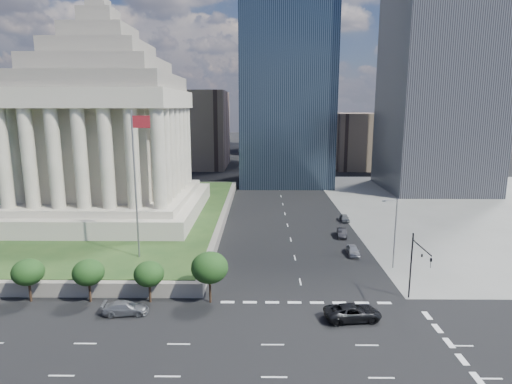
{
  "coord_description": "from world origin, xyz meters",
  "views": [
    {
      "loc": [
        -5.17,
        -32.17,
        22.33
      ],
      "look_at": [
        -5.69,
        14.8,
        12.94
      ],
      "focal_mm": 30.0,
      "sensor_mm": 36.0,
      "label": 1
    }
  ],
  "objects_px": {
    "war_memorial": "(105,112)",
    "suv_grey": "(126,308)",
    "parked_sedan_far": "(345,218)",
    "street_lamp_north": "(394,229)",
    "traffic_signal_ne": "(417,261)",
    "parked_sedan_near": "(353,250)",
    "parked_sedan_mid": "(342,233)",
    "pickup_truck": "(353,312)",
    "flagpole": "(136,177)"
  },
  "relations": [
    {
      "from": "pickup_truck",
      "to": "parked_sedan_mid",
      "type": "distance_m",
      "value": 29.95
    },
    {
      "from": "street_lamp_north",
      "to": "parked_sedan_mid",
      "type": "relative_size",
      "value": 2.29
    },
    {
      "from": "traffic_signal_ne",
      "to": "pickup_truck",
      "type": "height_order",
      "value": "traffic_signal_ne"
    },
    {
      "from": "traffic_signal_ne",
      "to": "parked_sedan_near",
      "type": "xyz_separation_m",
      "value": [
        -3.5,
        16.69,
        -4.52
      ]
    },
    {
      "from": "flagpole",
      "to": "street_lamp_north",
      "type": "xyz_separation_m",
      "value": [
        35.16,
        1.0,
        -7.45
      ]
    },
    {
      "from": "traffic_signal_ne",
      "to": "parked_sedan_near",
      "type": "bearing_deg",
      "value": 101.84
    },
    {
      "from": "flagpole",
      "to": "parked_sedan_far",
      "type": "bearing_deg",
      "value": 38.02
    },
    {
      "from": "parked_sedan_far",
      "to": "war_memorial",
      "type": "bearing_deg",
      "value": -175.63
    },
    {
      "from": "street_lamp_north",
      "to": "war_memorial",
      "type": "bearing_deg",
      "value": 154.08
    },
    {
      "from": "war_memorial",
      "to": "parked_sedan_mid",
      "type": "distance_m",
      "value": 48.44
    },
    {
      "from": "parked_sedan_near",
      "to": "parked_sedan_far",
      "type": "xyz_separation_m",
      "value": [
        2.5,
        19.68,
        -0.05
      ]
    },
    {
      "from": "war_memorial",
      "to": "parked_sedan_far",
      "type": "xyz_separation_m",
      "value": [
        45.5,
        2.06,
        -20.72
      ]
    },
    {
      "from": "parked_sedan_near",
      "to": "parked_sedan_mid",
      "type": "relative_size",
      "value": 0.98
    },
    {
      "from": "parked_sedan_near",
      "to": "parked_sedan_mid",
      "type": "xyz_separation_m",
      "value": [
        0.0,
        9.25,
        -0.01
      ]
    },
    {
      "from": "war_memorial",
      "to": "parked_sedan_far",
      "type": "bearing_deg",
      "value": 2.59
    },
    {
      "from": "suv_grey",
      "to": "parked_sedan_far",
      "type": "relative_size",
      "value": 1.23
    },
    {
      "from": "traffic_signal_ne",
      "to": "street_lamp_north",
      "type": "relative_size",
      "value": 0.8
    },
    {
      "from": "war_memorial",
      "to": "street_lamp_north",
      "type": "xyz_separation_m",
      "value": [
        47.33,
        -23.0,
        -15.74
      ]
    },
    {
      "from": "parked_sedan_far",
      "to": "pickup_truck",
      "type": "bearing_deg",
      "value": -97.9
    },
    {
      "from": "parked_sedan_mid",
      "to": "pickup_truck",
      "type": "bearing_deg",
      "value": -91.51
    },
    {
      "from": "traffic_signal_ne",
      "to": "parked_sedan_mid",
      "type": "height_order",
      "value": "traffic_signal_ne"
    },
    {
      "from": "suv_grey",
      "to": "parked_sedan_mid",
      "type": "xyz_separation_m",
      "value": [
        28.93,
        28.64,
        0.01
      ]
    },
    {
      "from": "suv_grey",
      "to": "parked_sedan_near",
      "type": "relative_size",
      "value": 1.15
    },
    {
      "from": "flagpole",
      "to": "pickup_truck",
      "type": "relative_size",
      "value": 3.3
    },
    {
      "from": "flagpole",
      "to": "traffic_signal_ne",
      "type": "height_order",
      "value": "flagpole"
    },
    {
      "from": "war_memorial",
      "to": "pickup_truck",
      "type": "height_order",
      "value": "war_memorial"
    },
    {
      "from": "war_memorial",
      "to": "traffic_signal_ne",
      "type": "distance_m",
      "value": 60.0
    },
    {
      "from": "flagpole",
      "to": "parked_sedan_far",
      "type": "distance_m",
      "value": 44.1
    },
    {
      "from": "traffic_signal_ne",
      "to": "suv_grey",
      "type": "relative_size",
      "value": 1.63
    },
    {
      "from": "traffic_signal_ne",
      "to": "street_lamp_north",
      "type": "xyz_separation_m",
      "value": [
        0.83,
        11.3,
        0.41
      ]
    },
    {
      "from": "war_memorial",
      "to": "pickup_truck",
      "type": "distance_m",
      "value": 57.98
    },
    {
      "from": "traffic_signal_ne",
      "to": "suv_grey",
      "type": "bearing_deg",
      "value": -175.25
    },
    {
      "from": "suv_grey",
      "to": "pickup_truck",
      "type": "bearing_deg",
      "value": -97.8
    },
    {
      "from": "flagpole",
      "to": "parked_sedan_near",
      "type": "distance_m",
      "value": 33.83
    },
    {
      "from": "war_memorial",
      "to": "suv_grey",
      "type": "relative_size",
      "value": 7.92
    },
    {
      "from": "traffic_signal_ne",
      "to": "street_lamp_north",
      "type": "height_order",
      "value": "street_lamp_north"
    },
    {
      "from": "pickup_truck",
      "to": "parked_sedan_near",
      "type": "height_order",
      "value": "pickup_truck"
    },
    {
      "from": "pickup_truck",
      "to": "suv_grey",
      "type": "xyz_separation_m",
      "value": [
        -24.6,
        1.0,
        -0.13
      ]
    },
    {
      "from": "suv_grey",
      "to": "parked_sedan_far",
      "type": "height_order",
      "value": "suv_grey"
    },
    {
      "from": "war_memorial",
      "to": "parked_sedan_near",
      "type": "height_order",
      "value": "war_memorial"
    },
    {
      "from": "parked_sedan_mid",
      "to": "war_memorial",
      "type": "bearing_deg",
      "value": 175.8
    },
    {
      "from": "parked_sedan_far",
      "to": "street_lamp_north",
      "type": "bearing_deg",
      "value": -84.05
    },
    {
      "from": "parked_sedan_near",
      "to": "parked_sedan_mid",
      "type": "height_order",
      "value": "parked_sedan_near"
    },
    {
      "from": "traffic_signal_ne",
      "to": "parked_sedan_mid",
      "type": "distance_m",
      "value": 26.57
    },
    {
      "from": "pickup_truck",
      "to": "parked_sedan_mid",
      "type": "relative_size",
      "value": 1.39
    },
    {
      "from": "parked_sedan_far",
      "to": "parked_sedan_near",
      "type": "bearing_deg",
      "value": -95.46
    },
    {
      "from": "flagpole",
      "to": "parked_sedan_far",
      "type": "height_order",
      "value": "flagpole"
    },
    {
      "from": "traffic_signal_ne",
      "to": "parked_sedan_far",
      "type": "bearing_deg",
      "value": 91.58
    },
    {
      "from": "street_lamp_north",
      "to": "parked_sedan_far",
      "type": "relative_size",
      "value": 2.5
    },
    {
      "from": "war_memorial",
      "to": "suv_grey",
      "type": "xyz_separation_m",
      "value": [
        14.07,
        -37.0,
        -20.69
      ]
    }
  ]
}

